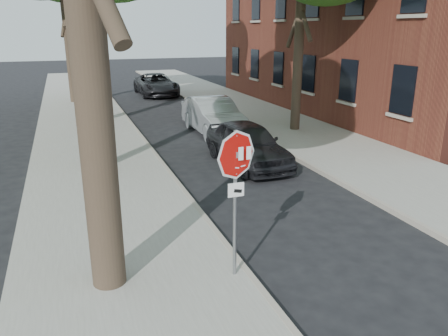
{
  "coord_description": "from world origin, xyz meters",
  "views": [
    {
      "loc": [
        -3.2,
        -6.31,
        4.26
      ],
      "look_at": [
        -0.83,
        0.17,
        2.05
      ],
      "focal_mm": 35.0,
      "sensor_mm": 36.0,
      "label": 1
    }
  ],
  "objects_px": {
    "car_a": "(248,144)",
    "car_d": "(156,84)",
    "car_b": "(213,116)",
    "stop_sign": "(236,176)"
  },
  "relations": [
    {
      "from": "car_a",
      "to": "car_d",
      "type": "bearing_deg",
      "value": 86.33
    },
    {
      "from": "car_a",
      "to": "car_d",
      "type": "height_order",
      "value": "car_d"
    },
    {
      "from": "car_a",
      "to": "car_d",
      "type": "distance_m",
      "value": 16.47
    },
    {
      "from": "stop_sign",
      "to": "car_b",
      "type": "bearing_deg",
      "value": 73.21
    },
    {
      "from": "car_b",
      "to": "car_d",
      "type": "bearing_deg",
      "value": 89.32
    },
    {
      "from": "car_a",
      "to": "car_b",
      "type": "bearing_deg",
      "value": 82.83
    },
    {
      "from": "car_a",
      "to": "car_b",
      "type": "relative_size",
      "value": 0.91
    },
    {
      "from": "stop_sign",
      "to": "car_a",
      "type": "xyz_separation_m",
      "value": [
        2.91,
        6.31,
        -1.24
      ]
    },
    {
      "from": "stop_sign",
      "to": "car_d",
      "type": "bearing_deg",
      "value": 81.76
    },
    {
      "from": "car_a",
      "to": "stop_sign",
      "type": "bearing_deg",
      "value": -117.04
    }
  ]
}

